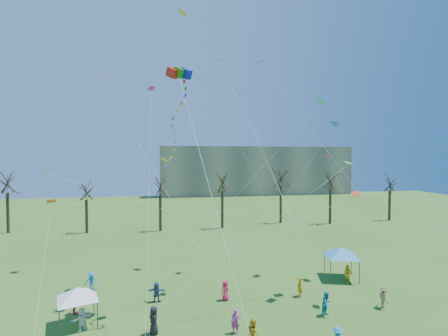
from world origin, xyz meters
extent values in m
cube|color=gray|center=(22.00, 82.00, 7.50)|extent=(60.00, 14.00, 15.00)
cylinder|color=black|center=(-29.78, 36.72, 3.12)|extent=(0.44, 0.44, 6.25)
cylinder|color=black|center=(-17.77, 34.76, 2.58)|extent=(0.44, 0.44, 5.15)
cylinder|color=black|center=(-6.54, 34.15, 2.94)|extent=(0.44, 0.44, 5.88)
cylinder|color=black|center=(3.48, 34.26, 3.09)|extent=(0.44, 0.44, 6.17)
cylinder|color=black|center=(14.50, 36.84, 3.33)|extent=(0.44, 0.44, 6.67)
cylinder|color=black|center=(22.87, 34.66, 3.11)|extent=(0.44, 0.44, 6.23)
cylinder|color=black|center=(35.23, 35.54, 2.76)|extent=(0.44, 0.44, 5.51)
cube|color=red|center=(-4.67, 8.75, 18.33)|extent=(1.10, 1.14, 1.09)
cube|color=#1D9113|center=(-4.15, 8.75, 18.33)|extent=(1.10, 1.14, 1.09)
cube|color=#0E1CB2|center=(-3.63, 8.75, 18.33)|extent=(1.10, 1.14, 1.09)
cylinder|color=white|center=(-2.54, 2.53, 9.92)|extent=(0.02, 0.02, 19.96)
cylinder|color=#3F3F44|center=(-12.02, 5.20, 0.93)|extent=(0.08, 0.08, 1.87)
cylinder|color=#3F3F44|center=(-9.83, 5.95, 0.93)|extent=(0.08, 0.08, 1.87)
cylinder|color=#3F3F44|center=(-12.76, 7.39, 0.93)|extent=(0.08, 0.08, 1.87)
cylinder|color=#3F3F44|center=(-10.57, 8.14, 0.93)|extent=(0.08, 0.08, 1.87)
pyramid|color=white|center=(-11.30, 6.67, 2.27)|extent=(3.37, 3.37, 0.80)
cylinder|color=#3F3F44|center=(9.83, 10.54, 1.05)|extent=(0.09, 0.09, 2.10)
cylinder|color=#3F3F44|center=(12.32, 9.81, 1.05)|extent=(0.09, 0.09, 2.10)
cylinder|color=#3F3F44|center=(10.56, 13.04, 1.05)|extent=(0.09, 0.09, 2.10)
cylinder|color=#3F3F44|center=(13.06, 12.31, 1.05)|extent=(0.09, 0.09, 2.10)
pyramid|color=#2784C4|center=(11.44, 11.43, 2.55)|extent=(3.84, 3.84, 0.90)
imported|color=gold|center=(0.11, 2.06, 0.91)|extent=(0.86, 1.01, 1.83)
imported|color=white|center=(-10.80, 5.82, 0.79)|extent=(1.43, 1.28, 1.58)
imported|color=black|center=(-6.00, 4.70, 0.91)|extent=(0.82, 1.03, 1.83)
imported|color=#AF2B91|center=(-0.65, 3.83, 0.79)|extent=(0.68, 0.59, 1.58)
imported|color=#0B86A3|center=(6.51, 4.97, 0.88)|extent=(1.08, 1.02, 1.77)
imported|color=#9A6954|center=(11.47, 5.34, 0.82)|extent=(0.69, 1.11, 1.64)
imported|color=#ED4F62|center=(-11.99, 8.34, 0.84)|extent=(0.48, 1.01, 1.68)
imported|color=#424F8F|center=(-6.03, 9.36, 0.81)|extent=(1.55, 0.72, 1.61)
imported|color=#DC1B44|center=(-0.48, 8.68, 0.81)|extent=(0.94, 0.89, 1.61)
imported|color=orange|center=(5.82, 8.28, 0.81)|extent=(0.40, 0.60, 1.63)
imported|color=yellow|center=(11.38, 10.18, 0.84)|extent=(1.02, 1.03, 1.67)
imported|color=#1D83E8|center=(-11.78, 12.44, 0.84)|extent=(1.15, 0.74, 1.67)
cube|color=red|center=(-12.82, 6.50, 8.77)|extent=(0.81, 0.89, 0.31)
cylinder|color=white|center=(-12.38, 3.71, 5.04)|extent=(0.01, 0.01, 9.05)
cube|color=#D02286|center=(-6.56, 13.59, 18.12)|extent=(0.81, 0.87, 0.27)
cylinder|color=white|center=(-6.38, 6.81, 9.71)|extent=(0.01, 0.01, 21.30)
cube|color=yellow|center=(-3.81, 2.25, 6.67)|extent=(0.84, 0.86, 0.27)
cylinder|color=white|center=(-1.85, 2.16, 3.98)|extent=(0.01, 0.01, 6.33)
cube|color=#1BABCF|center=(1.40, 11.40, 17.38)|extent=(0.71, 0.62, 0.42)
cylinder|color=white|center=(3.15, 6.01, 9.34)|extent=(0.01, 0.01, 19.34)
cube|color=#272EE1|center=(4.63, 16.29, 21.93)|extent=(0.77, 0.69, 0.31)
cylinder|color=white|center=(8.73, 8.35, 11.62)|extent=(0.01, 0.01, 27.00)
cube|color=#C54018|center=(9.89, 6.76, 8.79)|extent=(0.83, 0.85, 0.37)
cylinder|color=white|center=(-0.46, 6.29, 5.05)|extent=(0.01, 0.01, 21.90)
cube|color=#5ECA2F|center=(12.32, 11.91, 11.18)|extent=(0.75, 0.88, 0.25)
cylinder|color=white|center=(3.16, 8.30, 6.24)|extent=(0.01, 0.01, 21.86)
cube|color=#B934A5|center=(-12.33, 19.26, 20.75)|extent=(0.89, 0.86, 0.35)
cylinder|color=white|center=(-6.49, 11.55, 11.02)|extent=(0.01, 0.01, 27.15)
cube|color=#E59E0C|center=(0.62, 18.06, 22.45)|extent=(0.87, 0.86, 0.31)
cylinder|color=white|center=(3.56, 11.52, 11.87)|extent=(0.01, 0.01, 25.23)
cube|color=#CF227C|center=(8.86, 9.33, 11.79)|extent=(0.86, 0.73, 0.22)
cylinder|color=white|center=(10.16, 7.33, 6.55)|extent=(0.01, 0.01, 11.17)
cube|color=yellow|center=(-5.28, 7.87, 11.53)|extent=(0.69, 0.66, 0.34)
cylinder|color=white|center=(-8.64, 8.11, 6.42)|extent=(0.01, 0.01, 11.91)
cube|color=#18B5A3|center=(10.47, 14.02, 17.51)|extent=(0.91, 0.92, 0.37)
cylinder|color=white|center=(2.22, 11.69, 9.41)|extent=(0.01, 0.01, 23.33)
cube|color=blue|center=(9.04, 8.62, 14.58)|extent=(0.94, 0.91, 0.40)
cylinder|color=white|center=(4.28, 8.65, 7.94)|extent=(0.01, 0.01, 16.02)
cube|color=#FF9F0D|center=(-3.82, 10.12, 23.63)|extent=(0.64, 0.56, 0.41)
cylinder|color=white|center=(1.00, 9.20, 12.47)|extent=(0.01, 0.01, 24.02)
cube|color=yellow|center=(-11.88, 3.14, 11.05)|extent=(0.66, 0.60, 0.37)
cylinder|color=white|center=(-0.25, 6.66, 6.17)|extent=(0.01, 0.01, 26.03)
camera|label=1|loc=(-4.81, -16.13, 11.75)|focal=25.00mm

